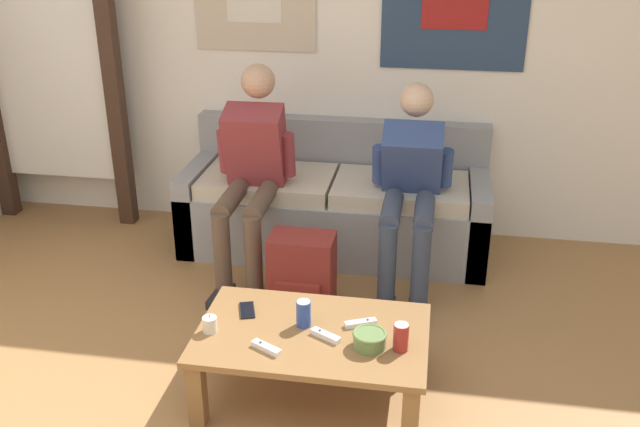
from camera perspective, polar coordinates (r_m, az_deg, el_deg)
wall_back at (r=4.64m, az=-0.06°, el=13.89°), size 10.00×0.07×2.55m
door_frame at (r=5.06m, az=-21.17°, el=12.26°), size 1.00×0.10×2.15m
couch at (r=4.56m, az=1.22°, el=0.59°), size 1.91×0.72×0.78m
coffee_table at (r=3.21m, az=-0.62°, el=-10.26°), size 1.02×0.64×0.34m
person_seated_adult at (r=4.18m, az=-5.48°, el=3.85°), size 0.47×0.88×1.21m
person_seated_teen at (r=4.08m, az=7.27°, el=2.65°), size 0.47×0.95×1.11m
backpack at (r=3.89m, az=-1.47°, el=-4.95°), size 0.35×0.26×0.44m
ceramic_bowl at (r=3.06m, az=3.99°, el=-9.96°), size 0.15×0.15×0.07m
pillar_candle at (r=3.19m, az=-8.81°, el=-8.76°), size 0.06×0.06×0.08m
drink_can_blue at (r=3.19m, az=-1.32°, el=-8.00°), size 0.07×0.07×0.12m
drink_can_red at (r=3.05m, az=6.49°, el=-9.80°), size 0.07×0.07×0.12m
game_controller_near_left at (r=3.21m, az=3.28°, el=-8.76°), size 0.15×0.09×0.03m
game_controller_near_right at (r=3.13m, az=0.46°, el=-9.74°), size 0.14×0.10×0.03m
game_controller_far_center at (r=3.06m, az=-4.32°, el=-10.66°), size 0.14×0.10×0.03m
cell_phone at (r=3.33m, az=-5.85°, el=-7.69°), size 0.11×0.15×0.01m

